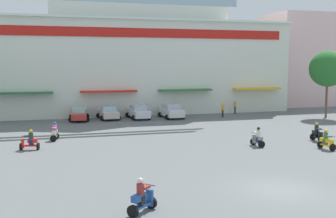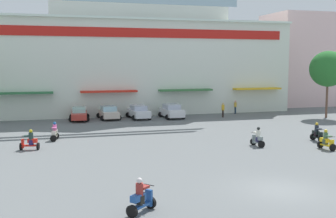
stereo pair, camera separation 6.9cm
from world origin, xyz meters
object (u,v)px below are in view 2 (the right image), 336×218
Objects in this scene: parked_car_1 at (109,113)px; pedestrian_1 at (223,109)px; plaza_tree_1 at (328,69)px; scooter_rider_3 at (317,134)px; parked_car_0 at (79,114)px; pedestrian_0 at (235,106)px; scooter_rider_4 at (258,138)px; parked_car_2 at (139,112)px; scooter_rider_5 at (55,133)px; scooter_rider_1 at (141,198)px; parked_car_3 at (172,111)px; scooter_rider_6 at (326,141)px; scooter_rider_2 at (30,142)px.

pedestrian_1 is at bearing -9.01° from parked_car_1.
plaza_tree_1 reaches higher than scooter_rider_3.
pedestrian_0 is at bearing 2.82° from parked_car_0.
scooter_rider_4 is 0.89× the size of pedestrian_1.
parked_car_0 is 1.00× the size of parked_car_2.
parked_car_1 is 12.96m from scooter_rider_5.
pedestrian_0 is (18.39, 30.37, 0.29)m from scooter_rider_1.
plaza_tree_1 is at bearing 11.26° from scooter_rider_5.
pedestrian_1 is (-2.85, -2.80, 0.03)m from pedestrian_0.
plaza_tree_1 reaches higher than pedestrian_0.
scooter_rider_5 is (-12.95, -10.49, -0.19)m from parked_car_3.
parked_car_0 is at bearing 76.49° from scooter_rider_5.
scooter_rider_3 is at bearing -84.72° from pedestrian_1.
scooter_rider_4 is at bearing 44.91° from scooter_rider_1.
scooter_rider_6 is at bearing -126.40° from plaza_tree_1.
scooter_rider_1 is at bearing -119.41° from pedestrian_1.
pedestrian_0 is at bearing 5.74° from parked_car_2.
plaza_tree_1 reaches higher than scooter_rider_5.
scooter_rider_5 reaches higher than scooter_rider_3.
parked_car_2 is at bearing 52.66° from scooter_rider_2.
scooter_rider_3 is at bearing 35.16° from scooter_rider_1.
parked_car_0 is at bearing 123.38° from scooter_rider_4.
parked_car_2 is 2.97× the size of scooter_rider_4.
scooter_rider_1 is 1.03× the size of scooter_rider_4.
pedestrian_1 reaches higher than parked_car_0.
scooter_rider_4 reaches higher than scooter_rider_2.
scooter_rider_5 reaches higher than parked_car_1.
scooter_rider_3 is 1.02× the size of scooter_rider_6.
scooter_rider_2 is (-11.01, -14.44, -0.15)m from parked_car_2.
scooter_rider_2 is 28.20m from pedestrian_0.
parked_car_2 is (-20.80, 5.05, -4.79)m from plaza_tree_1.
pedestrian_0 reaches higher than parked_car_1.
scooter_rider_3 is (16.99, 11.96, -0.03)m from scooter_rider_1.
pedestrian_0 reaches higher than scooter_rider_6.
parked_car_1 is 2.75× the size of scooter_rider_3.
scooter_rider_1 is at bearing -121.20° from pedestrian_0.
parked_car_3 is at bearing 43.35° from scooter_rider_2.
scooter_rider_2 is 3.85m from scooter_rider_5.
parked_car_2 is at bearing 50.06° from scooter_rider_5.
parked_car_0 is 2.95× the size of scooter_rider_5.
parked_car_2 is 18.16m from scooter_rider_2.
plaza_tree_1 is at bearing -13.64° from parked_car_2.
scooter_rider_2 is at bearing -146.20° from pedestrian_0.
scooter_rider_2 is 0.99× the size of scooter_rider_5.
scooter_rider_5 is at bearing -117.30° from parked_car_1.
scooter_rider_3 is at bearing -44.93° from parked_car_0.
pedestrian_0 is at bearing 143.11° from plaza_tree_1.
parked_car_2 is 22.36m from scooter_rider_6.
parked_car_0 is 16.19m from pedestrian_1.
scooter_rider_6 is at bearing -97.35° from pedestrian_0.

